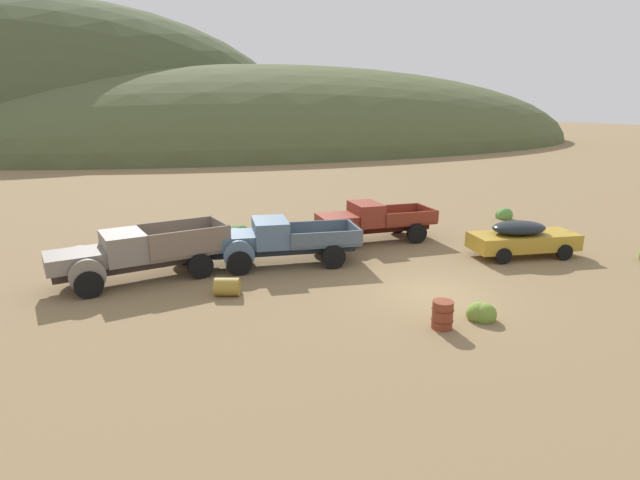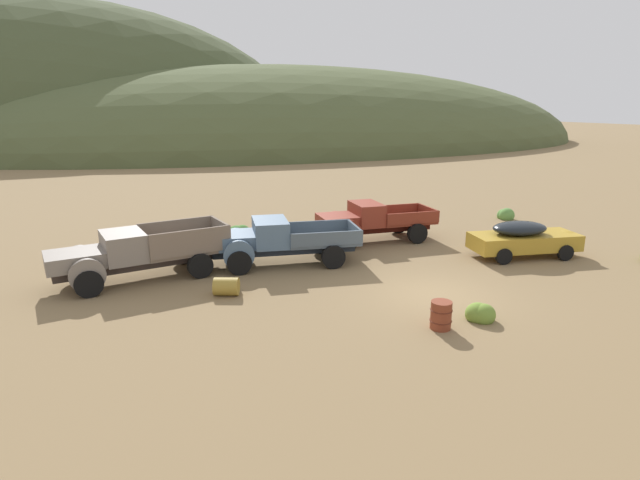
# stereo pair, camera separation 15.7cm
# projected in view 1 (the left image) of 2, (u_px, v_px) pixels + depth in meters

# --- Properties ---
(ground_plane) EXTENTS (300.00, 300.00, 0.00)m
(ground_plane) POSITION_uv_depth(u_px,v_px,m) (434.00, 294.00, 17.71)
(ground_plane) COLOR olive
(hill_distant) EXTENTS (81.53, 59.51, 44.26)m
(hill_distant) POSITION_uv_depth(u_px,v_px,m) (61.00, 145.00, 82.63)
(hill_distant) COLOR #424C2D
(hill_distant) RESTS_ON ground
(hill_center) EXTENTS (107.02, 51.33, 24.44)m
(hill_center) POSITION_uv_depth(u_px,v_px,m) (289.00, 145.00, 81.56)
(hill_center) COLOR #4C5633
(hill_center) RESTS_ON ground
(truck_primer_gray) EXTENTS (6.61, 2.98, 1.91)m
(truck_primer_gray) POSITION_uv_depth(u_px,v_px,m) (130.00, 255.00, 18.77)
(truck_primer_gray) COLOR #3D322D
(truck_primer_gray) RESTS_ON ground
(truck_chalk_blue) EXTENTS (6.40, 3.34, 1.89)m
(truck_chalk_blue) POSITION_uv_depth(u_px,v_px,m) (272.00, 241.00, 20.79)
(truck_chalk_blue) COLOR #262D39
(truck_chalk_blue) RESTS_ON ground
(truck_rust_red) EXTENTS (5.82, 2.82, 1.89)m
(truck_rust_red) POSITION_uv_depth(u_px,v_px,m) (367.00, 221.00, 24.30)
(truck_rust_red) COLOR #42140D
(truck_rust_red) RESTS_ON ground
(car_mustard) EXTENTS (5.09, 2.68, 1.57)m
(car_mustard) POSITION_uv_depth(u_px,v_px,m) (526.00, 238.00, 21.97)
(car_mustard) COLOR #B28928
(car_mustard) RESTS_ON ground
(oil_drum_tipped) EXTENTS (1.03, 0.92, 0.63)m
(oil_drum_tipped) POSITION_uv_depth(u_px,v_px,m) (227.00, 287.00, 17.52)
(oil_drum_tipped) COLOR olive
(oil_drum_tipped) RESTS_ON ground
(oil_drum_foreground) EXTENTS (0.66, 0.66, 0.85)m
(oil_drum_foreground) POSITION_uv_depth(u_px,v_px,m) (442.00, 315.00, 14.93)
(oil_drum_foreground) COLOR brown
(oil_drum_foreground) RESTS_ON ground
(bush_back_edge) EXTENTS (0.87, 0.85, 0.70)m
(bush_back_edge) POSITION_uv_depth(u_px,v_px,m) (481.00, 314.00, 15.57)
(bush_back_edge) COLOR olive
(bush_back_edge) RESTS_ON ground
(bush_lone_scrub) EXTENTS (0.91, 1.02, 0.84)m
(bush_lone_scrub) POSITION_uv_depth(u_px,v_px,m) (504.00, 215.00, 29.32)
(bush_lone_scrub) COLOR #5B8E42
(bush_lone_scrub) RESTS_ON ground
(bush_front_left) EXTENTS (1.23, 0.87, 0.86)m
(bush_front_left) POSITION_uv_depth(u_px,v_px,m) (238.00, 234.00, 24.98)
(bush_front_left) COLOR #4C8438
(bush_front_left) RESTS_ON ground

